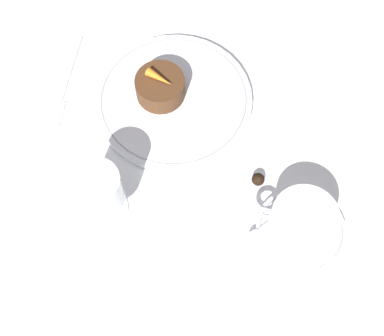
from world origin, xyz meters
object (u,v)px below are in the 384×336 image
dinner_plate (173,100)px  coffee_cup (303,222)px  wine_glass (99,191)px  dessert_cake (160,87)px  fork (63,90)px

dinner_plate → coffee_cup: bearing=144.4°
dinner_plate → coffee_cup: (-0.24, 0.17, 0.03)m
wine_glass → dessert_cake: bearing=-98.1°
dinner_plate → fork: (0.19, 0.02, -0.01)m
dinner_plate → fork: 0.19m
coffee_cup → dessert_cake: bearing=-33.9°
dessert_cake → dinner_plate: bearing=168.8°
dessert_cake → wine_glass: bearing=81.9°
wine_glass → dessert_cake: wine_glass is taller
coffee_cup → fork: (0.43, -0.15, -0.04)m
coffee_cup → fork: bearing=-19.3°
coffee_cup → wine_glass: size_ratio=1.09×
coffee_cup → wine_glass: wine_glass is taller
dessert_cake → fork: bearing=9.0°
wine_glass → dessert_cake: size_ratio=1.40×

